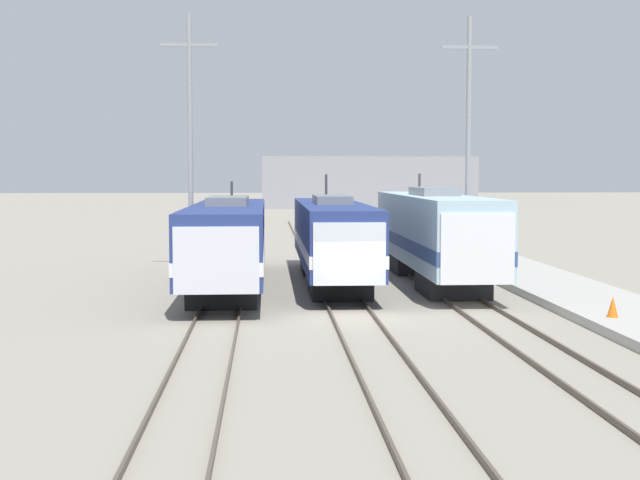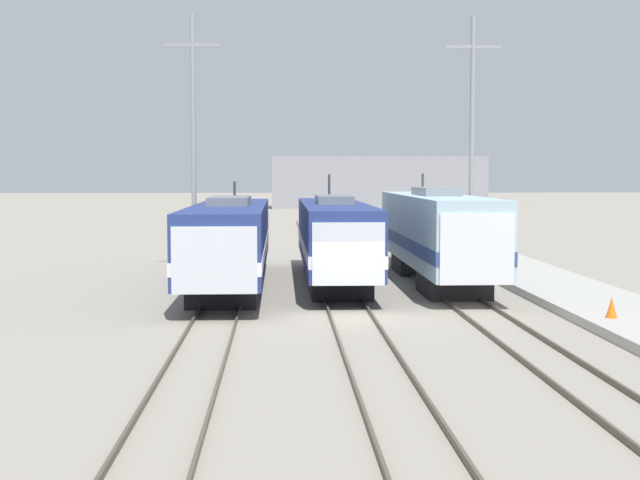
{
  "view_description": "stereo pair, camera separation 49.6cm",
  "coord_description": "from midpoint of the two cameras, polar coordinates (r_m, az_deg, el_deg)",
  "views": [
    {
      "loc": [
        -2.9,
        -30.03,
        4.89
      ],
      "look_at": [
        -0.9,
        3.54,
        2.39
      ],
      "focal_mm": 50.0,
      "sensor_mm": 36.0,
      "label": 1
    },
    {
      "loc": [
        -2.41,
        -30.06,
        4.89
      ],
      "look_at": [
        -0.9,
        3.54,
        2.39
      ],
      "focal_mm": 50.0,
      "sensor_mm": 36.0,
      "label": 2
    }
  ],
  "objects": [
    {
      "name": "locomotive_center",
      "position": [
        39.43,
        0.45,
        0.1
      ],
      "size": [
        2.84,
        17.24,
        4.87
      ],
      "color": "black",
      "rests_on": "ground_plane"
    },
    {
      "name": "rail_pair_far_left",
      "position": [
        30.49,
        -7.0,
        -4.87
      ],
      "size": [
        1.51,
        120.0,
        0.15
      ],
      "color": "#4C4238",
      "rests_on": "ground_plane"
    },
    {
      "name": "locomotive_far_right",
      "position": [
        39.85,
        7.03,
        0.36
      ],
      "size": [
        2.94,
        16.98,
        4.91
      ],
      "color": "#232326",
      "rests_on": "ground_plane"
    },
    {
      "name": "rail_pair_center",
      "position": [
        30.54,
        1.62,
        -4.82
      ],
      "size": [
        1.51,
        120.0,
        0.15
      ],
      "color": "#4C4238",
      "rests_on": "ground_plane"
    },
    {
      "name": "catenary_tower_right",
      "position": [
        45.05,
        9.16,
        6.55
      ],
      "size": [
        2.78,
        0.24,
        12.63
      ],
      "color": "gray",
      "rests_on": "ground_plane"
    },
    {
      "name": "platform",
      "position": [
        32.64,
        17.97,
        -4.29
      ],
      "size": [
        4.0,
        120.0,
        0.32
      ],
      "color": "#A8A59E",
      "rests_on": "ground_plane"
    },
    {
      "name": "ground_plane",
      "position": [
        30.56,
        1.62,
        -4.96
      ],
      "size": [
        400.0,
        400.0,
        0.0
      ],
      "primitive_type": "plane",
      "color": "gray"
    },
    {
      "name": "depot_building",
      "position": [
        128.21,
        2.95,
        3.7
      ],
      "size": [
        30.17,
        8.87,
        7.32
      ],
      "color": "gray",
      "rests_on": "ground_plane"
    },
    {
      "name": "catenary_tower_left",
      "position": [
        44.16,
        -8.63,
        6.6
      ],
      "size": [
        2.78,
        0.24,
        12.63
      ],
      "color": "gray",
      "rests_on": "ground_plane"
    },
    {
      "name": "traffic_cone",
      "position": [
        29.92,
        17.78,
        -4.08
      ],
      "size": [
        0.36,
        0.36,
        0.68
      ],
      "color": "orange",
      "rests_on": "platform"
    },
    {
      "name": "locomotive_far_left",
      "position": [
        38.01,
        -6.29,
        -0.09
      ],
      "size": [
        3.1,
        18.55,
        4.54
      ],
      "color": "black",
      "rests_on": "ground_plane"
    },
    {
      "name": "rail_pair_far_right",
      "position": [
        31.27,
        10.01,
        -4.67
      ],
      "size": [
        1.51,
        120.0,
        0.15
      ],
      "color": "#4C4238",
      "rests_on": "ground_plane"
    }
  ]
}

